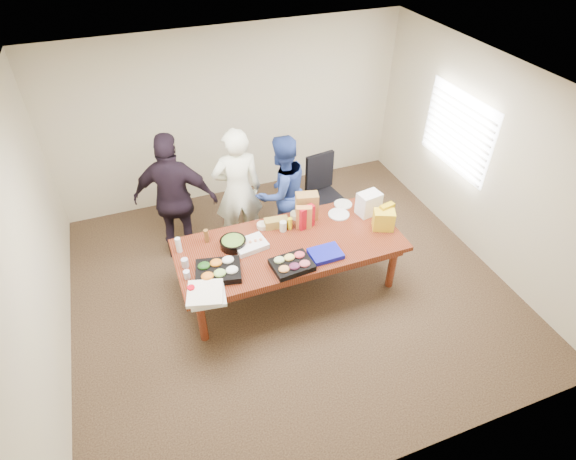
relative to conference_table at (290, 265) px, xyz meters
name	(u,v)px	position (x,y,z in m)	size (l,w,h in m)	color
floor	(289,286)	(0.00, 0.00, -0.39)	(5.50, 5.00, 0.02)	#47301E
ceiling	(290,90)	(0.00, 0.00, 2.33)	(5.50, 5.00, 0.02)	white
wall_back	(233,116)	(0.00, 2.50, 0.98)	(5.50, 0.04, 2.70)	beige
wall_front	(406,383)	(0.00, -2.50, 0.98)	(5.50, 0.04, 2.70)	beige
wall_left	(31,261)	(-2.75, 0.00, 0.98)	(0.04, 5.00, 2.70)	beige
wall_right	(485,161)	(2.75, 0.00, 0.98)	(0.04, 5.00, 2.70)	beige
window_panel	(457,131)	(2.72, 0.60, 1.12)	(0.03, 1.40, 1.10)	white
window_blinds	(455,132)	(2.68, 0.60, 1.12)	(0.04, 1.36, 1.00)	beige
conference_table	(290,265)	(0.00, 0.00, 0.00)	(2.80, 1.20, 0.75)	#4C1C0F
office_chair	(324,195)	(0.96, 1.08, 0.16)	(0.55, 0.55, 1.07)	black
person_center	(238,191)	(-0.34, 1.09, 0.55)	(0.68, 0.44, 1.85)	white
person_right	(282,192)	(0.25, 0.97, 0.47)	(0.82, 0.64, 1.68)	navy
person_left	(176,199)	(-1.18, 1.15, 0.57)	(1.11, 0.46, 1.90)	black
veggie_tray	(218,271)	(-0.95, -0.21, 0.41)	(0.51, 0.40, 0.08)	black
fruit_tray	(292,265)	(-0.13, -0.41, 0.41)	(0.46, 0.36, 0.07)	black
sheet_cake	(250,245)	(-0.47, 0.11, 0.41)	(0.39, 0.29, 0.07)	white
salad_bowl	(233,243)	(-0.67, 0.18, 0.43)	(0.32, 0.32, 0.10)	black
chip_bag_blue	(326,254)	(0.32, -0.36, 0.40)	(0.38, 0.28, 0.06)	#0F14A6
chip_bag_red	(306,217)	(0.32, 0.24, 0.53)	(0.21, 0.09, 0.31)	#AB0B18
chip_bag_yellow	(386,214)	(1.30, -0.06, 0.52)	(0.20, 0.08, 0.30)	#DBAB0A
chip_bag_orange	(304,217)	(0.29, 0.24, 0.53)	(0.20, 0.09, 0.31)	#D17C3A
mayo_jar	(283,226)	(0.01, 0.27, 0.44)	(0.09, 0.09, 0.14)	silver
mustard_bottle	(290,224)	(0.11, 0.27, 0.46)	(0.06, 0.06, 0.16)	yellow
dressing_bottle	(206,236)	(-0.95, 0.39, 0.47)	(0.06, 0.06, 0.18)	brown
ranch_bottle	(179,245)	(-1.30, 0.33, 0.48)	(0.07, 0.07, 0.20)	white
banana_bunch	(308,211)	(0.44, 0.48, 0.42)	(0.27, 0.16, 0.09)	#FFDB03
bread_loaf	(276,223)	(-0.04, 0.37, 0.44)	(0.30, 0.13, 0.12)	olive
kraft_bag	(307,206)	(0.39, 0.41, 0.56)	(0.29, 0.17, 0.37)	olive
red_cup	(191,290)	(-1.30, -0.42, 0.43)	(0.08, 0.08, 0.11)	red
clear_cup_a	(187,275)	(-1.30, -0.16, 0.43)	(0.07, 0.07, 0.10)	white
clear_cup_b	(185,263)	(-1.28, 0.04, 0.43)	(0.08, 0.08, 0.11)	silver
pizza_box_lower	(208,295)	(-1.15, -0.52, 0.40)	(0.38, 0.38, 0.04)	silver
pizza_box_upper	(205,293)	(-1.17, -0.52, 0.44)	(0.38, 0.38, 0.04)	white
plate_a	(339,214)	(0.82, 0.32, 0.38)	(0.28, 0.28, 0.02)	white
plate_b	(343,204)	(0.98, 0.51, 0.38)	(0.25, 0.25, 0.02)	silver
dip_bowl_a	(296,215)	(0.27, 0.47, 0.41)	(0.16, 0.16, 0.06)	beige
dip_bowl_b	(263,226)	(-0.21, 0.42, 0.40)	(0.15, 0.15, 0.06)	beige
grocery_bag_white	(369,203)	(1.20, 0.22, 0.53)	(0.29, 0.21, 0.31)	white
grocery_bag_yellow	(384,220)	(1.23, -0.13, 0.51)	(0.26, 0.18, 0.26)	yellow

